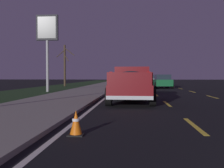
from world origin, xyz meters
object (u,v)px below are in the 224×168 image
sedan_silver (154,80)px  sedan_green (162,81)px  gas_price_sign (47,34)px  bare_tree_far (65,65)px  sedan_red (130,83)px  traffic_cone_near (76,123)px  pickup_truck (132,83)px

sedan_silver → sedan_green: (-9.93, -0.07, 0.00)m
gas_price_sign → bare_tree_far: bearing=8.3°
gas_price_sign → bare_tree_far: (12.30, 1.79, -2.06)m
sedan_silver → sedan_green: size_ratio=0.99×
sedan_red → traffic_cone_near: bearing=176.4°
sedan_silver → traffic_cone_near: sedan_silver is taller
sedan_red → pickup_truck: bearing=-178.9°
sedan_silver → traffic_cone_near: 34.00m
sedan_green → sedan_red: size_ratio=1.00×
bare_tree_far → sedan_silver: bearing=-66.4°
pickup_truck → sedan_silver: (25.95, -3.33, -0.20)m
pickup_truck → bare_tree_far: 22.53m
sedan_green → bare_tree_far: size_ratio=0.79×
sedan_red → bare_tree_far: bearing=39.0°
sedan_red → gas_price_sign: bearing=99.7°
pickup_truck → sedan_green: pickup_truck is taller
sedan_green → traffic_cone_near: size_ratio=7.64×
sedan_red → traffic_cone_near: (-17.16, 1.07, -0.50)m
traffic_cone_near → sedan_green: bearing=-11.1°
gas_price_sign → traffic_cone_near: bearing=-159.0°
sedan_silver → sedan_red: same height
sedan_green → gas_price_sign: 13.96m
pickup_truck → sedan_red: size_ratio=1.23×
sedan_silver → gas_price_sign: gas_price_sign is taller
sedan_red → traffic_cone_near: size_ratio=7.67×
sedan_silver → traffic_cone_near: bearing=172.3°
pickup_truck → traffic_cone_near: pickup_truck is taller
bare_tree_far → gas_price_sign: bearing=-171.7°
sedan_green → gas_price_sign: gas_price_sign is taller
sedan_silver → gas_price_sign: size_ratio=0.66×
bare_tree_far → sedan_green: bearing=-109.6°
bare_tree_far → traffic_cone_near: 29.44m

